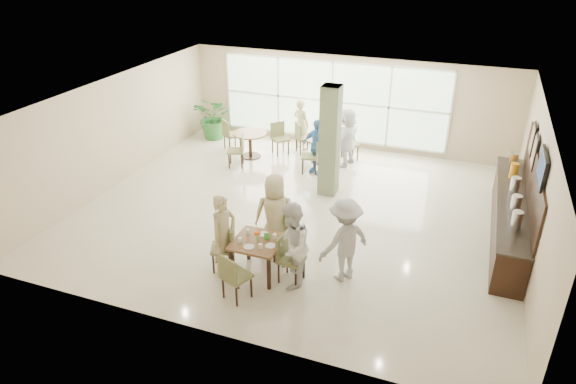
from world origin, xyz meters
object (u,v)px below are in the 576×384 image
(adult_a, at_px, (317,146))
(adult_standing, at_px, (301,124))
(main_table, at_px, (258,245))
(teen_far, at_px, (275,214))
(round_table_left, at_px, (250,139))
(round_table_right, at_px, (322,143))
(teen_left, at_px, (224,234))
(teen_right, at_px, (291,246))
(buffet_counter, at_px, (511,214))
(teen_standing, at_px, (345,240))
(potted_plant, at_px, (215,118))
(adult_b, at_px, (347,137))

(adult_a, relative_size, adult_standing, 0.98)
(main_table, height_order, teen_far, teen_far)
(round_table_left, xyz_separation_m, round_table_right, (2.09, 0.40, 0.02))
(adult_a, bearing_deg, teen_left, -75.16)
(round_table_left, relative_size, teen_left, 0.61)
(round_table_left, xyz_separation_m, adult_standing, (1.20, 1.12, 0.24))
(adult_standing, bearing_deg, round_table_right, 164.57)
(main_table, distance_m, teen_right, 0.75)
(adult_standing, bearing_deg, buffet_counter, 174.81)
(teen_standing, distance_m, adult_a, 4.92)
(potted_plant, bearing_deg, main_table, -56.10)
(teen_standing, bearing_deg, buffet_counter, 170.44)
(teen_far, bearing_deg, buffet_counter, -173.58)
(round_table_right, distance_m, teen_right, 5.96)
(teen_left, distance_m, teen_right, 1.37)
(main_table, bearing_deg, teen_left, -170.46)
(teen_far, distance_m, teen_right, 1.18)
(teen_left, relative_size, teen_standing, 0.97)
(teen_far, height_order, adult_standing, teen_far)
(teen_right, bearing_deg, teen_left, -101.30)
(round_table_right, height_order, buffet_counter, buffet_counter)
(round_table_left, xyz_separation_m, potted_plant, (-1.70, 1.01, 0.15))
(round_table_right, distance_m, adult_b, 0.78)
(round_table_left, distance_m, teen_standing, 6.43)
(teen_far, relative_size, adult_b, 1.05)
(potted_plant, xyz_separation_m, adult_a, (3.88, -1.40, 0.07))
(round_table_right, bearing_deg, adult_a, -82.95)
(teen_far, bearing_deg, adult_a, -104.87)
(round_table_right, height_order, teen_right, teen_right)
(round_table_left, height_order, teen_right, teen_right)
(adult_standing, bearing_deg, teen_right, 131.49)
(adult_a, bearing_deg, teen_standing, -48.58)
(round_table_left, xyz_separation_m, adult_b, (2.82, 0.43, 0.29))
(main_table, xyz_separation_m, adult_standing, (-1.38, 6.47, 0.14))
(potted_plant, height_order, adult_standing, adult_standing)
(buffet_counter, xyz_separation_m, teen_left, (-5.21, -3.30, 0.26))
(main_table, height_order, adult_b, adult_b)
(teen_left, height_order, teen_standing, teen_standing)
(main_table, relative_size, round_table_right, 0.86)
(teen_left, distance_m, teen_standing, 2.30)
(main_table, bearing_deg, buffet_counter, 34.96)
(potted_plant, distance_m, teen_left, 7.42)
(teen_right, height_order, adult_standing, teen_right)
(potted_plant, bearing_deg, buffet_counter, -19.76)
(round_table_right, height_order, teen_far, teen_far)
(round_table_left, relative_size, adult_b, 0.59)
(teen_left, height_order, teen_far, teen_far)
(potted_plant, bearing_deg, adult_b, -7.32)
(round_table_left, height_order, adult_b, adult_b)
(round_table_left, height_order, potted_plant, potted_plant)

